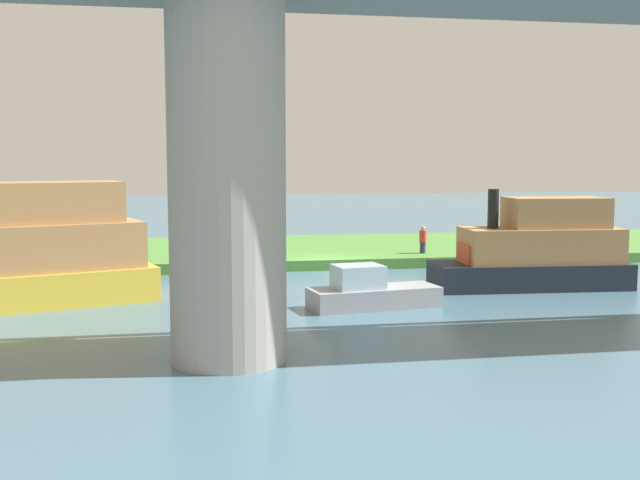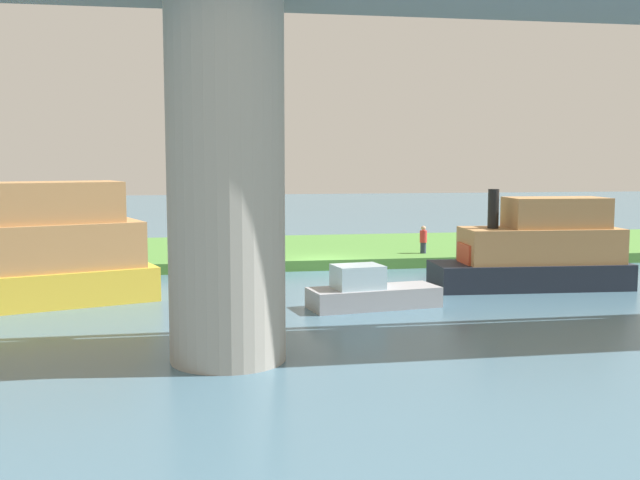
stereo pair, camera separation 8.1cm
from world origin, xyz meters
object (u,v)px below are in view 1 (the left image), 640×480
(bridge_pylon, at_px, (227,182))
(skiff_small, at_px, (27,256))
(pontoon_yellow, at_px, (536,251))
(person_on_bank, at_px, (423,239))
(riverboat_paddlewheel, at_px, (370,292))
(mooring_post, at_px, (254,251))

(bridge_pylon, bearing_deg, skiff_small, -52.76)
(skiff_small, bearing_deg, pontoon_yellow, -179.11)
(person_on_bank, relative_size, skiff_small, 0.14)
(skiff_small, distance_m, pontoon_yellow, 19.59)
(person_on_bank, relative_size, riverboat_paddlewheel, 0.29)
(riverboat_paddlewheel, xyz_separation_m, pontoon_yellow, (-7.64, -2.87, 0.94))
(bridge_pylon, bearing_deg, mooring_post, -97.50)
(pontoon_yellow, bearing_deg, skiff_small, 0.89)
(riverboat_paddlewheel, relative_size, pontoon_yellow, 0.60)
(riverboat_paddlewheel, bearing_deg, bridge_pylon, 49.38)
(mooring_post, height_order, pontoon_yellow, pontoon_yellow)
(bridge_pylon, distance_m, riverboat_paddlewheel, 9.10)
(mooring_post, distance_m, pontoon_yellow, 12.77)
(bridge_pylon, distance_m, pontoon_yellow, 16.09)
(person_on_bank, distance_m, skiff_small, 19.21)
(bridge_pylon, relative_size, person_on_bank, 6.65)
(person_on_bank, relative_size, pontoon_yellow, 0.17)
(person_on_bank, xyz_separation_m, mooring_post, (8.62, 1.24, -0.26))
(person_on_bank, distance_m, pontoon_yellow, 8.24)
(pontoon_yellow, bearing_deg, mooring_post, -31.62)
(bridge_pylon, bearing_deg, pontoon_yellow, -145.03)
(skiff_small, height_order, riverboat_paddlewheel, skiff_small)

